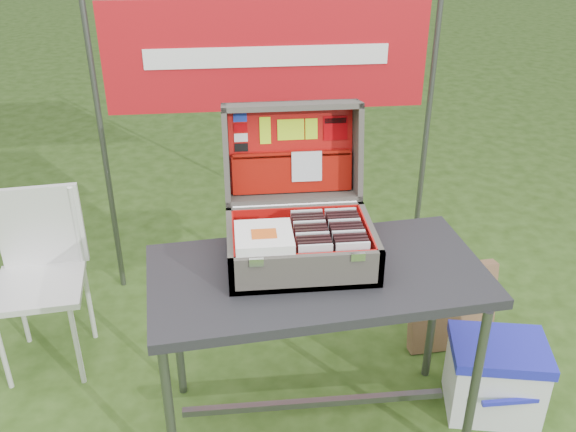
{
  "coord_description": "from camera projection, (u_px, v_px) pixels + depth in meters",
  "views": [
    {
      "loc": [
        -0.21,
        -2.04,
        2.11
      ],
      "look_at": [
        0.0,
        0.1,
        0.94
      ],
      "focal_mm": 40.0,
      "sensor_mm": 36.0,
      "label": 1
    }
  ],
  "objects": [
    {
      "name": "chair_seat",
      "position": [
        39.0,
        287.0,
        2.91
      ],
      "size": [
        0.42,
        0.42,
        0.03
      ],
      "primitive_type": "cube",
      "rotation": [
        0.0,
        0.0,
        0.1
      ],
      "color": "silver",
      "rests_on": "ground"
    },
    {
      "name": "chair_leg_fr",
      "position": [
        77.0,
        345.0,
        2.89
      ],
      "size": [
        0.02,
        0.02,
        0.43
      ],
      "primitive_type": "cylinder",
      "color": "silver",
      "rests_on": "ground"
    },
    {
      "name": "lid_sticker_cc_d",
      "position": [
        241.0,
        147.0,
        2.57
      ],
      "size": [
        0.05,
        0.01,
        0.03
      ],
      "primitive_type": "cube",
      "rotation": [
        -1.76,
        0.0,
        0.0
      ],
      "color": "black",
      "rests_on": "suitcase_lid_liner"
    },
    {
      "name": "cd_left_11",
      "position": [
        307.0,
        229.0,
        2.48
      ],
      "size": [
        0.12,
        0.01,
        0.14
      ],
      "primitive_type": "cube",
      "color": "black",
      "rests_on": "suitcase_liner_floor"
    },
    {
      "name": "songbook_6",
      "position": [
        264.0,
        233.0,
        2.28
      ],
      "size": [
        0.21,
        0.21,
        0.0
      ],
      "primitive_type": "cube",
      "color": "white",
      "rests_on": "suitcase_base_wall_front"
    },
    {
      "name": "suitcase_latch_left",
      "position": [
        256.0,
        262.0,
        2.19
      ],
      "size": [
        0.05,
        0.01,
        0.03
      ],
      "primitive_type": "cube",
      "color": "silver",
      "rests_on": "suitcase_base_wall_front"
    },
    {
      "name": "cd_left_10",
      "position": [
        308.0,
        231.0,
        2.46
      ],
      "size": [
        0.12,
        0.01,
        0.14
      ],
      "primitive_type": "cube",
      "color": "black",
      "rests_on": "suitcase_liner_floor"
    },
    {
      "name": "cd_left_2",
      "position": [
        314.0,
        255.0,
        2.31
      ],
      "size": [
        0.12,
        0.01,
        0.14
      ],
      "primitive_type": "cube",
      "color": "black",
      "rests_on": "suitcase_liner_floor"
    },
    {
      "name": "songbook_1",
      "position": [
        264.0,
        239.0,
        2.29
      ],
      "size": [
        0.21,
        0.21,
        0.0
      ],
      "primitive_type": "cube",
      "color": "white",
      "rests_on": "suitcase_base_wall_front"
    },
    {
      "name": "banner_post_left",
      "position": [
        103.0,
        147.0,
        3.29
      ],
      "size": [
        0.03,
        0.03,
        1.7
      ],
      "primitive_type": "cylinder",
      "color": "#59595B",
      "rests_on": "ground"
    },
    {
      "name": "suitcase_pocket_cd",
      "position": [
        307.0,
        166.0,
        2.59
      ],
      "size": [
        0.12,
        0.03,
        0.12
      ],
      "primitive_type": "cube",
      "rotation": [
        -1.76,
        0.0,
        0.0
      ],
      "color": "silver",
      "rests_on": "suitcase_lid_pocket"
    },
    {
      "name": "chair_upright_right",
      "position": [
        77.0,
        227.0,
        2.99
      ],
      "size": [
        0.02,
        0.02,
        0.41
      ],
      "primitive_type": "cylinder",
      "color": "silver",
      "rests_on": "chair_seat"
    },
    {
      "name": "suitcase_base_wall_back",
      "position": [
        295.0,
        222.0,
        2.57
      ],
      "size": [
        0.55,
        0.02,
        0.15
      ],
      "primitive_type": "cube",
      "color": "#4A453B",
      "rests_on": "table_top"
    },
    {
      "name": "chair_upright_left",
      "position": [
        4.0,
        230.0,
        2.96
      ],
      "size": [
        0.02,
        0.02,
        0.41
      ],
      "primitive_type": "cylinder",
      "color": "silver",
      "rests_on": "chair_seat"
    },
    {
      "name": "cd_right_2",
      "position": [
        350.0,
        253.0,
        2.32
      ],
      "size": [
        0.12,
        0.01,
        0.14
      ],
      "primitive_type": "cube",
      "color": "black",
      "rests_on": "suitcase_liner_floor"
    },
    {
      "name": "lid_sticker_band",
      "position": [
        335.0,
        128.0,
        2.59
      ],
      "size": [
        0.1,
        0.02,
        0.1
      ],
      "primitive_type": "cube",
      "rotation": [
        -1.76,
        0.0,
        0.0
      ],
      "color": "#A30005",
      "rests_on": "suitcase_lid_liner"
    },
    {
      "name": "banner",
      "position": [
        267.0,
        56.0,
        3.14
      ],
      "size": [
        1.6,
        0.02,
        0.55
      ],
      "primitive_type": "cube",
      "color": "#A60F16",
      "rests_on": "banner_post_left"
    },
    {
      "name": "lid_sticker_cc_a",
      "position": [
        240.0,
        118.0,
        2.54
      ],
      "size": [
        0.05,
        0.01,
        0.03
      ],
      "primitive_type": "cube",
      "rotation": [
        -1.76,
        0.0,
        0.0
      ],
      "color": "#1933B2",
      "rests_on": "suitcase_lid_liner"
    },
    {
      "name": "cd_right_3",
      "position": [
        349.0,
        250.0,
        2.34
      ],
      "size": [
        0.12,
        0.01,
        0.14
      ],
      "primitive_type": "cube",
      "color": "black",
      "rests_on": "suitcase_liner_floor"
    },
    {
      "name": "banner_post_right",
      "position": [
        426.0,
        135.0,
        3.44
      ],
      "size": [
        0.03,
        0.03,
        1.7
      ],
      "primitive_type": "cylinder",
      "color": "#59595B",
      "rests_on": "ground"
    },
    {
      "name": "songbook_4",
      "position": [
        264.0,
        236.0,
        2.29
      ],
      "size": [
        0.21,
        0.21,
        0.0
      ],
      "primitive_type": "cube",
      "color": "white",
      "rests_on": "suitcase_base_wall_front"
    },
    {
      "name": "cd_left_4",
      "position": [
        312.0,
        249.0,
        2.34
      ],
      "size": [
        0.12,
        0.01,
        0.14
      ],
      "primitive_type": "cube",
      "color": "silver",
      "rests_on": "suitcase_liner_floor"
    },
    {
      "name": "suitcase_lid_liner",
      "position": [
        291.0,
        150.0,
        2.6
      ],
      "size": [
        0.5,
        0.07,
        0.34
      ],
      "primitive_type": "cube",
      "rotation": [
        -1.76,
        0.0,
        0.0
      ],
      "color": "red",
      "rests_on": "suitcase_lid_back"
    },
    {
      "name": "suitcase_base_wall_left",
      "position": [
        230.0,
        250.0,
        2.39
      ],
      "size": [
        0.02,
        0.39,
        0.15
      ],
      "primitive_type": "cube",
      "color": "#4A453B",
      "rests_on": "table_top"
    },
    {
      "name": "cd_right_0",
      "position": [
        352.0,
        260.0,
        2.28
      ],
      "size": [
        0.12,
        0.01,
        0.14
      ],
      "primitive_type": "cube",
      "color": "silver",
      "rests_on": "suitcase_liner_floor"
    },
    {
      "name": "table_leg_fr",
      "position": [
        474.0,
        391.0,
        2.42
      ],
      "size": [
        0.04,
        0.04,
        0.75
      ],
      "primitive_type": "cylinder",
      "color": "#59595B",
      "rests_on": "ground"
    },
    {
      "name": "chair_backrest",
      "position": [
        40.0,
        227.0,
        2.97
      ],
      "size": [
        0.39,
        0.07,
        0.41
      ],
      "primitive_type": "cube",
      "rotation": [
        0.0,
        0.0,
        0.1
      ],
      "color": "silver",
      "rests_on": "chair_seat"
    },
    {
      "name": "suitcase_lid_pocket",
      "position": [
        292.0,
        173.0,
        2.61
      ],
      "size": [
        0.49,
        0.06,
        0.16
      ],
      "primitive_type": "cube",
      "rotation": [
        -1.76,
        0.0,
        0.0
      ],
      "color": "maroon",
      "rests_on": "suitcase_lid_liner"
    },
    {
      "name": "suitcase_liner_wall_back",
      "position": [
        296.0,
        222.0,
        2.55
      ],
      "size": [
        0.51,
        0.01,
        0.13
      ],
      "primitive_type": "cube",
      "color": "red",
      "rests_on": "suitcase_base_bottom"
    },
    {
      "name": "cd_right_6",
      "position": [
        346.0,
        241.0,
        2.39
      ],
      "size": [
        0.12,
        0.01,
        0.14
      ],
      "primitive_type": "cube",
      "color": "black",
      "rests_on": "suitcase_liner_floor"
    },
    {
      "name": "cd_right_7",
      "position": [
        345.0,
        238.0,
        2.41
      ],
      "size": [
        0.12,
        0.01,
        0.14
      ],
      "primitive_type": "cube",
      "color": "black",
      "rests_on": "suitcase_liner_floor"
    },
    {
      "name": "table_leg_br",
      "position": [
        434.0,
        310.0,
        2.86
      ],
      "size": [
        0.04,
        0.04,
        0.75
      ],
      "primitive_type": "cylinder",
      "color": "#59595B",
      "rests_on": "ground"
    },
    {
      "name": "table",
      "position": [
        316.0,
        353.0,
        2.58
      ],
      "size": [
        1.31,
        0.75,
        0.79
      ],
      "primitive_type": null,
      "rotation": [
        0.0,
        0.0,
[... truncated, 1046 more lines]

